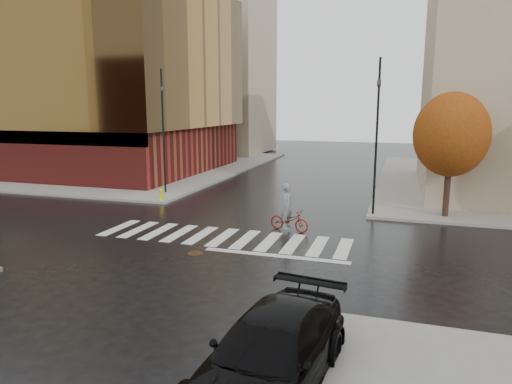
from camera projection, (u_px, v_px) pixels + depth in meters
ground at (219, 240)px, 20.42m from camera, size 120.00×120.00×0.00m
sidewalk_nw at (106, 165)px, 46.33m from camera, size 30.00×30.00×0.15m
crosswalk at (223, 237)px, 20.88m from camera, size 12.00×3.00×0.01m
office_glass at (71, 80)px, 42.29m from camera, size 27.00×19.00×16.00m
building_nw_far at (211, 72)px, 57.95m from camera, size 14.00×12.00×20.00m
tree_ne_a at (451, 135)px, 23.53m from camera, size 3.80×3.80×6.50m
sedan at (270, 354)px, 9.56m from camera, size 2.93×5.76×1.60m
cyclist at (289, 215)px, 21.83m from camera, size 2.14×1.20×2.31m
traffic_light_nw at (163, 122)px, 30.20m from camera, size 0.21×0.17×8.15m
traffic_light_ne at (377, 124)px, 23.95m from camera, size 0.23×0.25×8.25m
fire_hydrant at (161, 194)px, 28.34m from camera, size 0.25×0.25×0.72m
manhole at (195, 253)px, 18.61m from camera, size 0.81×0.81×0.01m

